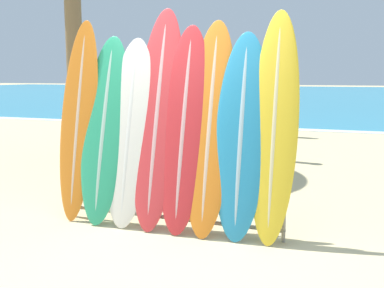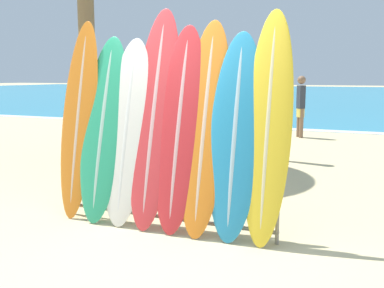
{
  "view_description": "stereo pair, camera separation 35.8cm",
  "coord_description": "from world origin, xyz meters",
  "px_view_note": "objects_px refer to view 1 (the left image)",
  "views": [
    {
      "loc": [
        1.75,
        -3.97,
        1.7
      ],
      "look_at": [
        -0.16,
        1.31,
        0.84
      ],
      "focal_mm": 42.0,
      "sensor_mm": 36.0,
      "label": 1
    },
    {
      "loc": [
        2.08,
        -3.84,
        1.7
      ],
      "look_at": [
        -0.16,
        1.31,
        0.84
      ],
      "focal_mm": 42.0,
      "sensor_mm": 36.0,
      "label": 2
    }
  ],
  "objects_px": {
    "surfboard_slot_1": "(105,129)",
    "surfboard_slot_7": "(274,127)",
    "surfboard_slot_3": "(158,118)",
    "surfboard_slot_4": "(184,128)",
    "person_mid_beach": "(271,112)",
    "person_far_left": "(284,104)",
    "person_near_water": "(158,108)",
    "surfboard_slot_6": "(241,136)",
    "surfboard_rack": "(168,189)",
    "surfboard_slot_5": "(210,127)",
    "surfboard_slot_0": "(79,120)",
    "surfboard_slot_2": "(130,132)"
  },
  "relations": [
    {
      "from": "surfboard_rack",
      "to": "person_mid_beach",
      "type": "bearing_deg",
      "value": 85.76
    },
    {
      "from": "person_far_left",
      "to": "person_mid_beach",
      "type": "bearing_deg",
      "value": 150.24
    },
    {
      "from": "surfboard_slot_3",
      "to": "surfboard_slot_4",
      "type": "relative_size",
      "value": 1.09
    },
    {
      "from": "surfboard_slot_2",
      "to": "surfboard_slot_5",
      "type": "relative_size",
      "value": 0.93
    },
    {
      "from": "surfboard_slot_4",
      "to": "surfboard_slot_7",
      "type": "xyz_separation_m",
      "value": [
        0.98,
        -0.0,
        0.05
      ]
    },
    {
      "from": "person_mid_beach",
      "to": "surfboard_rack",
      "type": "bearing_deg",
      "value": 101.62
    },
    {
      "from": "surfboard_slot_0",
      "to": "person_far_left",
      "type": "distance_m",
      "value": 8.24
    },
    {
      "from": "person_near_water",
      "to": "person_far_left",
      "type": "relative_size",
      "value": 1.01
    },
    {
      "from": "person_far_left",
      "to": "surfboard_slot_0",
      "type": "bearing_deg",
      "value": 137.23
    },
    {
      "from": "surfboard_rack",
      "to": "surfboard_slot_0",
      "type": "relative_size",
      "value": 1.11
    },
    {
      "from": "surfboard_slot_1",
      "to": "surfboard_slot_6",
      "type": "bearing_deg",
      "value": -0.36
    },
    {
      "from": "surfboard_slot_4",
      "to": "person_far_left",
      "type": "distance_m",
      "value": 8.16
    },
    {
      "from": "surfboard_slot_0",
      "to": "person_mid_beach",
      "type": "distance_m",
      "value": 4.73
    },
    {
      "from": "person_mid_beach",
      "to": "person_far_left",
      "type": "relative_size",
      "value": 1.05
    },
    {
      "from": "surfboard_slot_0",
      "to": "surfboard_slot_2",
      "type": "height_order",
      "value": "surfboard_slot_0"
    },
    {
      "from": "surfboard_slot_2",
      "to": "surfboard_slot_6",
      "type": "xyz_separation_m",
      "value": [
        1.3,
        -0.01,
        0.01
      ]
    },
    {
      "from": "surfboard_slot_0",
      "to": "surfboard_slot_6",
      "type": "distance_m",
      "value": 1.99
    },
    {
      "from": "surfboard_slot_2",
      "to": "person_mid_beach",
      "type": "relative_size",
      "value": 1.2
    },
    {
      "from": "surfboard_slot_2",
      "to": "person_near_water",
      "type": "relative_size",
      "value": 1.25
    },
    {
      "from": "surfboard_slot_4",
      "to": "surfboard_slot_7",
      "type": "bearing_deg",
      "value": -0.15
    },
    {
      "from": "surfboard_slot_5",
      "to": "person_near_water",
      "type": "xyz_separation_m",
      "value": [
        -2.93,
        5.18,
        -0.22
      ]
    },
    {
      "from": "surfboard_slot_2",
      "to": "surfboard_slot_7",
      "type": "relative_size",
      "value": 0.9
    },
    {
      "from": "surfboard_rack",
      "to": "surfboard_slot_0",
      "type": "height_order",
      "value": "surfboard_slot_0"
    },
    {
      "from": "surfboard_rack",
      "to": "surfboard_slot_5",
      "type": "bearing_deg",
      "value": 6.8
    },
    {
      "from": "surfboard_slot_4",
      "to": "person_near_water",
      "type": "distance_m",
      "value": 5.83
    },
    {
      "from": "surfboard_slot_1",
      "to": "surfboard_slot_2",
      "type": "xyz_separation_m",
      "value": [
        0.32,
        -0.0,
        -0.02
      ]
    },
    {
      "from": "surfboard_slot_1",
      "to": "person_mid_beach",
      "type": "bearing_deg",
      "value": 75.85
    },
    {
      "from": "surfboard_slot_0",
      "to": "surfboard_slot_1",
      "type": "xyz_separation_m",
      "value": [
        0.36,
        -0.02,
        -0.1
      ]
    },
    {
      "from": "surfboard_slot_3",
      "to": "surfboard_slot_7",
      "type": "bearing_deg",
      "value": -1.5
    },
    {
      "from": "surfboard_rack",
      "to": "surfboard_slot_1",
      "type": "distance_m",
      "value": 1.02
    },
    {
      "from": "surfboard_slot_3",
      "to": "surfboard_slot_5",
      "type": "bearing_deg",
      "value": -1.96
    },
    {
      "from": "surfboard_slot_2",
      "to": "person_far_left",
      "type": "bearing_deg",
      "value": 86.4
    },
    {
      "from": "surfboard_slot_6",
      "to": "surfboard_slot_7",
      "type": "relative_size",
      "value": 0.91
    },
    {
      "from": "surfboard_rack",
      "to": "surfboard_slot_2",
      "type": "bearing_deg",
      "value": 176.24
    },
    {
      "from": "surfboard_slot_1",
      "to": "surfboard_slot_7",
      "type": "bearing_deg",
      "value": 0.33
    },
    {
      "from": "surfboard_slot_4",
      "to": "surfboard_slot_5",
      "type": "distance_m",
      "value": 0.29
    },
    {
      "from": "surfboard_slot_4",
      "to": "person_mid_beach",
      "type": "height_order",
      "value": "surfboard_slot_4"
    },
    {
      "from": "surfboard_slot_0",
      "to": "surfboard_rack",
      "type": "bearing_deg",
      "value": -2.38
    },
    {
      "from": "surfboard_slot_3",
      "to": "person_far_left",
      "type": "xyz_separation_m",
      "value": [
        0.18,
        8.12,
        -0.31
      ]
    },
    {
      "from": "surfboard_slot_3",
      "to": "surfboard_slot_5",
      "type": "relative_size",
      "value": 1.07
    },
    {
      "from": "surfboard_slot_4",
      "to": "surfboard_slot_6",
      "type": "height_order",
      "value": "surfboard_slot_4"
    },
    {
      "from": "surfboard_slot_3",
      "to": "surfboard_slot_6",
      "type": "relative_size",
      "value": 1.14
    },
    {
      "from": "person_near_water",
      "to": "surfboard_slot_4",
      "type": "bearing_deg",
      "value": -33.88
    },
    {
      "from": "surfboard_rack",
      "to": "surfboard_slot_6",
      "type": "height_order",
      "value": "surfboard_slot_6"
    },
    {
      "from": "surfboard_slot_4",
      "to": "person_far_left",
      "type": "height_order",
      "value": "surfboard_slot_4"
    },
    {
      "from": "surfboard_rack",
      "to": "surfboard_slot_6",
      "type": "distance_m",
      "value": 1.04
    },
    {
      "from": "surfboard_slot_6",
      "to": "person_near_water",
      "type": "distance_m",
      "value": 6.17
    },
    {
      "from": "surfboard_rack",
      "to": "person_near_water",
      "type": "height_order",
      "value": "person_near_water"
    },
    {
      "from": "surfboard_slot_7",
      "to": "surfboard_slot_4",
      "type": "bearing_deg",
      "value": 179.85
    },
    {
      "from": "person_mid_beach",
      "to": "person_far_left",
      "type": "xyz_separation_m",
      "value": [
        -0.3,
        3.66,
        -0.05
      ]
    }
  ]
}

